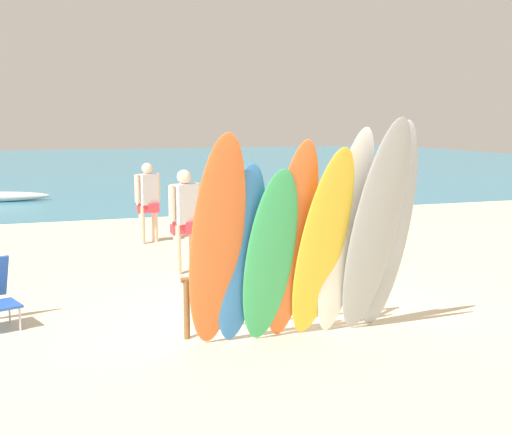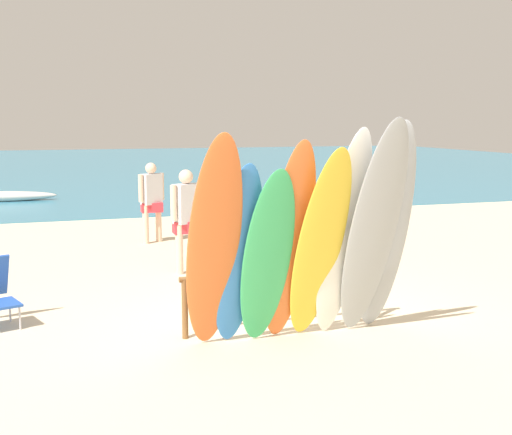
{
  "view_description": "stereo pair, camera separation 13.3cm",
  "coord_description": "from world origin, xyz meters",
  "views": [
    {
      "loc": [
        -2.65,
        -6.9,
        2.44
      ],
      "look_at": [
        0.0,
        1.06,
        1.18
      ],
      "focal_mm": 45.36,
      "sensor_mm": 36.0,
      "label": 1
    },
    {
      "loc": [
        -2.53,
        -6.94,
        2.44
      ],
      "look_at": [
        0.0,
        1.06,
        1.18
      ],
      "focal_mm": 45.36,
      "sensor_mm": 36.0,
      "label": 2
    }
  ],
  "objects": [
    {
      "name": "ocean_water",
      "position": [
        0.0,
        29.36,
        0.01
      ],
      "size": [
        60.0,
        40.0,
        0.02
      ],
      "primitive_type": "cube",
      "color": "teal",
      "rests_on": "ground"
    },
    {
      "name": "surfboard_grey_7",
      "position": [
        0.99,
        -0.62,
        1.23
      ],
      "size": [
        0.61,
        0.96,
        2.46
      ],
      "primitive_type": "ellipsoid",
      "rotation": [
        0.33,
        0.0,
        -0.09
      ],
      "color": "#999EA3",
      "rests_on": "ground"
    },
    {
      "name": "surfboard_white_5",
      "position": [
        0.47,
        -0.62,
        1.19
      ],
      "size": [
        0.57,
        0.85,
        2.39
      ],
      "primitive_type": "ellipsoid",
      "rotation": [
        0.31,
        0.0,
        0.1
      ],
      "color": "white",
      "rests_on": "ground"
    },
    {
      "name": "surfboard_orange_3",
      "position": [
        -0.15,
        -0.58,
        1.13
      ],
      "size": [
        0.55,
        0.84,
        2.27
      ],
      "primitive_type": "ellipsoid",
      "rotation": [
        0.32,
        0.0,
        0.06
      ],
      "color": "orange",
      "rests_on": "ground"
    },
    {
      "name": "beachgoer_by_water",
      "position": [
        -0.66,
        5.92,
        0.93
      ],
      "size": [
        0.55,
        0.38,
        1.61
      ],
      "rotation": [
        0.0,
        0.0,
        0.5
      ],
      "color": "beige",
      "rests_on": "ground"
    },
    {
      "name": "surfboard_yellow_4",
      "position": [
        0.18,
        -0.64,
        1.1
      ],
      "size": [
        0.64,
        0.97,
        2.19
      ],
      "primitive_type": "ellipsoid",
      "rotation": [
        0.38,
        0.0,
        0.1
      ],
      "color": "yellow",
      "rests_on": "ground"
    },
    {
      "name": "surfboard_rack",
      "position": [
        0.0,
        0.0,
        0.54
      ],
      "size": [
        2.47,
        0.07,
        0.71
      ],
      "color": "brown",
      "rests_on": "ground"
    },
    {
      "name": "beachgoer_near_rack",
      "position": [
        -0.5,
        3.17,
        0.96
      ],
      "size": [
        0.56,
        0.4,
        1.67
      ],
      "rotation": [
        0.0,
        0.0,
        3.67
      ],
      "color": "beige",
      "rests_on": "ground"
    },
    {
      "name": "surfboard_blue_1",
      "position": [
        -0.71,
        -0.54,
        1.02
      ],
      "size": [
        0.56,
        0.78,
        2.04
      ],
      "primitive_type": "ellipsoid",
      "rotation": [
        0.32,
        0.0,
        0.1
      ],
      "color": "#337AD1",
      "rests_on": "ground"
    },
    {
      "name": "surfboard_grey_6",
      "position": [
        0.75,
        -0.77,
        1.25
      ],
      "size": [
        0.58,
        1.11,
        2.5
      ],
      "primitive_type": "ellipsoid",
      "rotation": [
        0.4,
        0.0,
        -0.02
      ],
      "color": "#999EA3",
      "rests_on": "ground"
    },
    {
      "name": "beachgoer_midbeach",
      "position": [
        1.64,
        3.72,
        0.88
      ],
      "size": [
        0.4,
        0.55,
        1.52
      ],
      "rotation": [
        0.0,
        0.0,
        1.27
      ],
      "color": "beige",
      "rests_on": "ground"
    },
    {
      "name": "ground",
      "position": [
        0.0,
        14.0,
        0.0
      ],
      "size": [
        60.0,
        60.0,
        0.0
      ],
      "primitive_type": "plane",
      "color": "beige"
    },
    {
      "name": "surfboard_orange_0",
      "position": [
        -0.98,
        -0.62,
        1.17
      ],
      "size": [
        0.58,
        0.93,
        2.35
      ],
      "primitive_type": "ellipsoid",
      "rotation": [
        0.35,
        0.0,
        0.03
      ],
      "color": "orange",
      "rests_on": "ground"
    },
    {
      "name": "surfboard_green_2",
      "position": [
        -0.4,
        -0.6,
        0.99
      ],
      "size": [
        0.61,
        0.79,
        1.98
      ],
      "primitive_type": "ellipsoid",
      "rotation": [
        0.34,
        0.0,
        0.08
      ],
      "color": "#38B266",
      "rests_on": "ground"
    }
  ]
}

